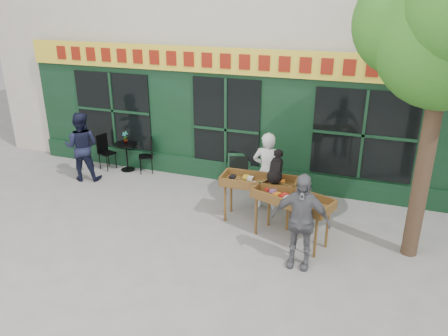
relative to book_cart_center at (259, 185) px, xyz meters
The scene contains 12 objects.
ground 1.67m from the book_cart_center, 158.14° to the right, with size 80.00×80.00×0.00m, color slate.
book_cart_center is the anchor object (origin of this frame).
dog 0.59m from the book_cart_center, ahead, with size 0.34×0.60×0.60m, color black, non-canonical shape.
woman 0.65m from the book_cart_center, 90.00° to the left, with size 0.63×0.42×1.74m, color silver.
book_cart_right 0.98m from the book_cart_center, 34.79° to the right, with size 1.62×1.09×0.99m.
man_right 1.71m from the book_cart_center, 49.88° to the right, with size 1.01×0.42×1.72m, color #525357.
bistro_table 4.36m from the book_cart_center, 159.66° to the left, with size 0.60×0.60×0.76m.
bistro_chair_left 4.94m from the book_cart_center, 163.06° to the left, with size 0.45×0.45×0.95m.
bistro_chair_right 3.82m from the book_cart_center, 155.06° to the left, with size 0.49×0.49×0.95m.
potted_plant 4.35m from the book_cart_center, 159.66° to the left, with size 0.17×0.12×0.32m, color gray.
man_left 4.82m from the book_cart_center, behind, with size 0.85×0.66×1.75m, color black.
chalkboard 1.96m from the book_cart_center, 120.54° to the left, with size 0.59×0.32×0.79m.
Camera 1 is at (3.50, -7.32, 4.41)m, focal length 35.00 mm.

